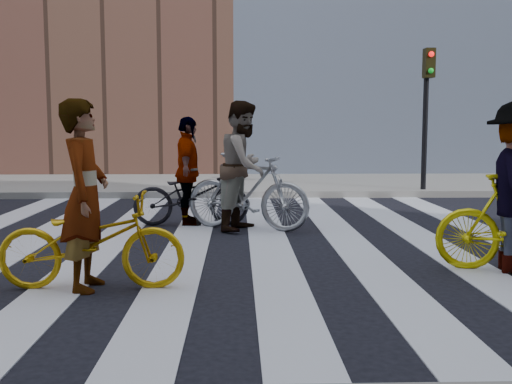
{
  "coord_description": "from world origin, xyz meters",
  "views": [
    {
      "loc": [
        0.13,
        -8.21,
        1.59
      ],
      "look_at": [
        0.38,
        0.3,
        0.66
      ],
      "focal_mm": 42.0,
      "sensor_mm": 36.0,
      "label": 1
    }
  ],
  "objects_px": {
    "bike_silver_mid": "(247,191)",
    "rider_mid": "(244,166)",
    "traffic_signal": "(427,96)",
    "bike_yellow_left": "(91,241)",
    "bike_dark_rear": "(191,195)",
    "rider_rear": "(188,171)",
    "rider_left": "(85,195)"
  },
  "relations": [
    {
      "from": "rider_rear",
      "to": "rider_left",
      "type": "bearing_deg",
      "value": 167.55
    },
    {
      "from": "bike_silver_mid",
      "to": "bike_dark_rear",
      "type": "distance_m",
      "value": 1.02
    },
    {
      "from": "bike_dark_rear",
      "to": "bike_silver_mid",
      "type": "bearing_deg",
      "value": -119.75
    },
    {
      "from": "rider_mid",
      "to": "bike_silver_mid",
      "type": "bearing_deg",
      "value": -67.96
    },
    {
      "from": "bike_yellow_left",
      "to": "bike_silver_mid",
      "type": "relative_size",
      "value": 0.91
    },
    {
      "from": "bike_yellow_left",
      "to": "bike_dark_rear",
      "type": "bearing_deg",
      "value": -9.95
    },
    {
      "from": "bike_dark_rear",
      "to": "traffic_signal",
      "type": "bearing_deg",
      "value": -54.45
    },
    {
      "from": "traffic_signal",
      "to": "bike_silver_mid",
      "type": "xyz_separation_m",
      "value": [
        -4.13,
        -4.39,
        -1.68
      ]
    },
    {
      "from": "rider_mid",
      "to": "rider_rear",
      "type": "relative_size",
      "value": 1.13
    },
    {
      "from": "traffic_signal",
      "to": "rider_mid",
      "type": "xyz_separation_m",
      "value": [
        -4.18,
        -4.39,
        -1.29
      ]
    },
    {
      "from": "traffic_signal",
      "to": "rider_left",
      "type": "xyz_separation_m",
      "value": [
        -5.76,
        -7.74,
        -1.35
      ]
    },
    {
      "from": "bike_dark_rear",
      "to": "rider_left",
      "type": "height_order",
      "value": "rider_left"
    },
    {
      "from": "traffic_signal",
      "to": "bike_dark_rear",
      "type": "bearing_deg",
      "value": -142.06
    },
    {
      "from": "traffic_signal",
      "to": "bike_silver_mid",
      "type": "height_order",
      "value": "traffic_signal"
    },
    {
      "from": "bike_yellow_left",
      "to": "bike_dark_rear",
      "type": "relative_size",
      "value": 0.97
    },
    {
      "from": "traffic_signal",
      "to": "rider_mid",
      "type": "height_order",
      "value": "traffic_signal"
    },
    {
      "from": "rider_mid",
      "to": "rider_left",
      "type": "bearing_deg",
      "value": 176.85
    },
    {
      "from": "rider_left",
      "to": "rider_mid",
      "type": "xyz_separation_m",
      "value": [
        1.58,
        3.35,
        0.06
      ]
    },
    {
      "from": "bike_yellow_left",
      "to": "rider_mid",
      "type": "bearing_deg",
      "value": -24.37
    },
    {
      "from": "bike_silver_mid",
      "to": "bike_dark_rear",
      "type": "bearing_deg",
      "value": 84.68
    },
    {
      "from": "traffic_signal",
      "to": "rider_rear",
      "type": "xyz_separation_m",
      "value": [
        -5.08,
        -3.92,
        -1.41
      ]
    },
    {
      "from": "rider_mid",
      "to": "rider_rear",
      "type": "xyz_separation_m",
      "value": [
        -0.9,
        0.46,
        -0.12
      ]
    },
    {
      "from": "bike_yellow_left",
      "to": "rider_left",
      "type": "bearing_deg",
      "value": 90.11
    },
    {
      "from": "rider_left",
      "to": "traffic_signal",
      "type": "bearing_deg",
      "value": -36.55
    },
    {
      "from": "bike_dark_rear",
      "to": "rider_rear",
      "type": "distance_m",
      "value": 0.39
    },
    {
      "from": "rider_left",
      "to": "rider_rear",
      "type": "height_order",
      "value": "rider_left"
    },
    {
      "from": "traffic_signal",
      "to": "rider_left",
      "type": "relative_size",
      "value": 1.79
    },
    {
      "from": "traffic_signal",
      "to": "rider_mid",
      "type": "relative_size",
      "value": 1.68
    },
    {
      "from": "bike_silver_mid",
      "to": "rider_mid",
      "type": "relative_size",
      "value": 1.0
    },
    {
      "from": "bike_silver_mid",
      "to": "traffic_signal",
      "type": "bearing_deg",
      "value": -21.26
    },
    {
      "from": "rider_left",
      "to": "rider_mid",
      "type": "bearing_deg",
      "value": -25.08
    },
    {
      "from": "bike_silver_mid",
      "to": "rider_left",
      "type": "bearing_deg",
      "value": 176.15
    }
  ]
}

